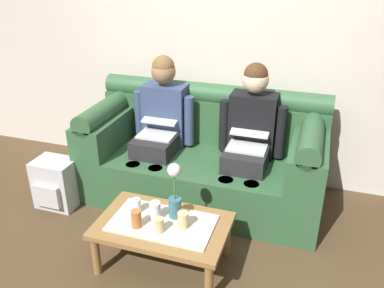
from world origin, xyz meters
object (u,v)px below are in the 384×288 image
coffee_table (163,228)px  person_left (161,122)px  cup_far_center (155,211)px  couch (204,157)px  backpack_left (56,184)px  person_right (250,133)px  cup_near_right (136,219)px  cup_near_left (159,225)px  cup_far_left (183,220)px  cup_far_right (136,205)px  flower_vase (175,193)px

coffee_table → person_left: bearing=112.4°
cup_far_center → couch: bearing=86.3°
cup_far_center → backpack_left: cup_far_center is taller
coffee_table → cup_far_center: size_ratio=6.93×
person_right → coffee_table: bearing=-112.3°
coffee_table → backpack_left: backpack_left is taller
cup_near_right → person_right: bearing=63.0°
cup_near_left → backpack_left: (-1.17, 0.50, -0.20)m
couch → coffee_table: 0.96m
cup_far_left → person_right: bearing=75.7°
person_right → backpack_left: size_ratio=2.87×
coffee_table → cup_near_right: 0.21m
person_right → couch: bearing=179.6°
cup_near_right → cup_far_right: cup_near_right is taller
cup_near_left → backpack_left: bearing=156.9°
person_left → person_right: size_ratio=1.00×
coffee_table → cup_far_left: 0.18m
cup_far_left → cup_far_right: cup_far_left is taller
flower_vase → cup_far_center: bearing=-150.4°
coffee_table → couch: bearing=90.0°
cup_far_right → backpack_left: size_ratio=0.25×
cup_near_left → cup_far_right: bearing=147.1°
cup_near_right → backpack_left: (-1.00, 0.50, -0.21)m
person_left → cup_near_right: (0.25, -1.06, -0.24)m
cup_near_right → backpack_left: size_ratio=0.29×
couch → person_right: bearing=-0.4°
person_left → flower_vase: size_ratio=2.99×
cup_far_left → backpack_left: cup_far_left is taller
person_right → cup_far_right: size_ratio=11.64×
couch → cup_far_center: couch is taller
flower_vase → couch: bearing=93.8°
person_right → cup_far_center: size_ratio=9.49×
couch → flower_vase: 0.89m
cup_far_center → cup_far_right: cup_far_center is taller
flower_vase → person_left: bearing=117.5°
couch → cup_near_right: 1.07m
cup_near_left → cup_far_left: bearing=36.0°
person_right → flower_vase: bearing=-111.2°
person_left → couch: bearing=0.4°
person_right → flower_vase: size_ratio=2.99×
coffee_table → cup_near_left: size_ratio=8.84×
cup_far_right → flower_vase: bearing=7.6°
person_right → cup_far_left: 1.02m
person_right → cup_far_center: person_right is taller
cup_far_left → cup_far_right: 0.37m
coffee_table → backpack_left: 1.22m
flower_vase → cup_near_right: size_ratio=3.34×
cup_far_left → cup_near_right: bearing=-162.0°
cup_far_center → backpack_left: (-1.08, 0.38, -0.21)m
person_right → cup_near_right: bearing=-117.0°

